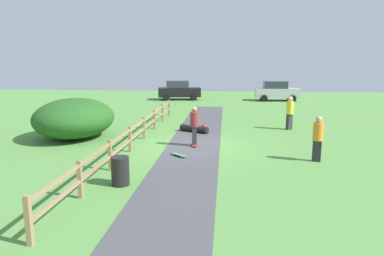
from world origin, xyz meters
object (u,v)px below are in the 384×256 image
skateboard_loose (179,155)px  bystander_yellow (290,111)px  trash_bin (120,171)px  skater_fallen (195,129)px  bush_large (75,118)px  parked_car_silver (277,91)px  bystander_orange (318,137)px  parked_car_black (179,90)px  skater_riding (194,124)px

skateboard_loose → bystander_yellow: bearing=49.1°
trash_bin → skater_fallen: trash_bin is taller
bush_large → parked_car_silver: size_ratio=1.09×
bystander_orange → parked_car_silver: bearing=86.1°
bystander_yellow → parked_car_black: size_ratio=0.42×
skater_fallen → bystander_yellow: (5.24, 1.29, 0.84)m
bush_large → skateboard_loose: bush_large is taller
skater_riding → skater_fallen: (-0.26, 3.17, -0.82)m
skateboard_loose → bystander_orange: 5.44m
parked_car_black → bystander_orange: bearing=-69.0°
skater_riding → parked_car_black: bearing=99.7°
trash_bin → skater_riding: bearing=70.6°
bystander_yellow → bush_large: bearing=-164.0°
bush_large → parked_car_silver: 22.01m
skater_riding → parked_car_silver: parked_car_silver is taller
skater_riding → bystander_yellow: (4.98, 4.46, 0.03)m
parked_car_silver → skateboard_loose: bearing=-107.8°
skater_riding → skater_fallen: bearing=94.6°
skater_riding → skateboard_loose: bearing=-104.4°
parked_car_black → parked_car_silver: 9.66m
skater_fallen → bystander_orange: bystander_orange is taller
bush_large → trash_bin: bush_large is taller
bush_large → skater_fallen: bush_large is taller
bystander_orange → bush_large: bearing=163.7°
skater_fallen → skateboard_loose: size_ratio=2.26×
trash_bin → parked_car_black: (-1.46, 24.60, 0.51)m
bystander_yellow → skater_fallen: bearing=-166.2°
skater_riding → parked_car_silver: (6.35, 19.37, -0.06)m
skater_fallen → parked_car_silver: parked_car_silver is taller
bush_large → parked_car_silver: bearing=55.4°
skater_riding → bystander_yellow: bystander_yellow is taller
skateboard_loose → parked_car_silver: bearing=72.2°
bush_large → parked_car_silver: (12.51, 18.11, -0.04)m
skater_riding → parked_car_black: size_ratio=0.40×
bystander_orange → parked_car_black: parked_car_black is taller
skater_riding → bystander_orange: (4.90, -1.96, -0.04)m
skater_riding → bush_large: bearing=168.4°
bystander_yellow → bystander_orange: (-0.09, -6.42, -0.07)m
parked_car_silver → skater_riding: bearing=-108.2°
skateboard_loose → skater_fallen: bearing=87.5°
skater_fallen → bystander_orange: bearing=-44.9°
trash_bin → skateboard_loose: size_ratio=1.24×
skateboard_loose → bystander_yellow: (5.46, 6.31, 0.96)m
bystander_yellow → parked_car_silver: 14.97m
skater_riding → trash_bin: bearing=-109.4°
parked_car_black → parked_car_silver: bearing=0.0°
trash_bin → skateboard_loose: trash_bin is taller
parked_car_black → bystander_yellow: bearing=-60.9°
bush_large → skater_riding: bush_large is taller
skater_fallen → parked_car_black: parked_car_black is taller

